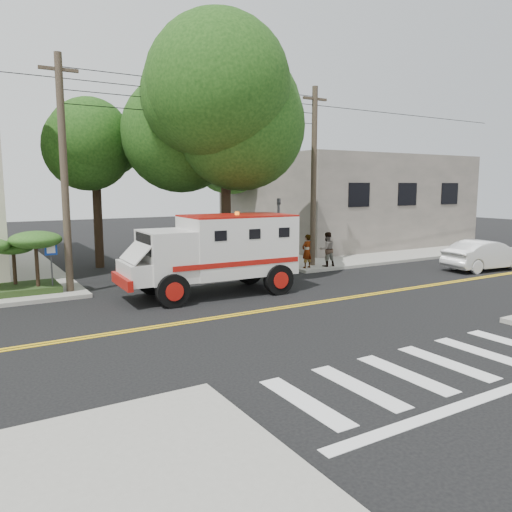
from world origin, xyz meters
TOP-DOWN VIEW (x-y plane):
  - ground at (0.00, 0.00)m, footprint 100.00×100.00m
  - sidewalk_ne at (13.50, 13.50)m, footprint 17.00×17.00m
  - building_right at (15.00, 14.00)m, footprint 14.00×12.00m
  - utility_pole_left at (-5.60, 6.00)m, footprint 0.28×0.28m
  - utility_pole_right at (6.30, 6.20)m, footprint 0.28×0.28m
  - tree_main at (1.94, 6.21)m, footprint 6.08×5.70m
  - tree_left at (-2.68, 11.79)m, footprint 4.48×4.20m
  - tree_right at (8.84, 15.77)m, footprint 4.80×4.50m
  - traffic_signal at (3.80, 5.60)m, footprint 0.15×0.18m
  - accessibility_sign at (-6.20, 6.17)m, footprint 0.45×0.10m
  - palm_planter at (-7.44, 6.62)m, footprint 3.52×2.63m
  - armored_truck at (-0.67, 3.13)m, footprint 6.83×2.94m
  - parked_sedan at (13.33, 1.25)m, footprint 4.67×2.04m
  - pedestrian_a at (5.50, 5.61)m, footprint 0.67×0.50m
  - pedestrian_b at (6.67, 5.50)m, footprint 0.92×0.76m

SIDE VIEW (x-z plane):
  - ground at x=0.00m, z-range 0.00..0.00m
  - sidewalk_ne at x=13.50m, z-range 0.00..0.15m
  - parked_sedan at x=13.33m, z-range 0.00..1.49m
  - pedestrian_a at x=5.50m, z-range 0.15..1.81m
  - pedestrian_b at x=6.67m, z-range 0.15..1.88m
  - accessibility_sign at x=-6.20m, z-range 0.35..2.38m
  - palm_planter at x=-7.44m, z-range 0.47..2.82m
  - armored_truck at x=-0.67m, z-range 0.21..3.28m
  - traffic_signal at x=3.80m, z-range 0.43..4.03m
  - building_right at x=15.00m, z-range 0.15..6.15m
  - utility_pole_left at x=-5.60m, z-range 0.00..9.00m
  - utility_pole_right at x=6.30m, z-range 0.00..9.00m
  - tree_left at x=-2.68m, z-range 1.88..9.58m
  - tree_right at x=8.84m, z-range 1.99..10.19m
  - tree_main at x=1.94m, z-range 2.27..12.12m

